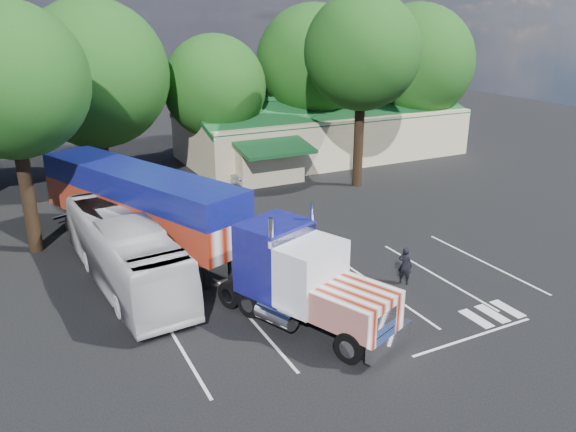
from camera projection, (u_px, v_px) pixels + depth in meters
name	position (u px, v px, depth m)	size (l,w,h in m)	color
ground	(263.00, 255.00, 29.34)	(120.00, 120.00, 0.00)	black
event_hall	(320.00, 131.00, 49.41)	(24.20, 14.12, 5.55)	beige
tree_row_c	(95.00, 74.00, 38.10)	(10.00, 10.00, 13.05)	black
tree_row_d	(215.00, 87.00, 43.52)	(8.00, 8.00, 10.60)	black
tree_row_e	(313.00, 62.00, 47.29)	(9.60, 9.60, 12.90)	black
tree_row_f	(416.00, 63.00, 50.65)	(10.40, 10.40, 13.00)	black
tree_near_left	(9.00, 81.00, 26.92)	(7.60, 7.60, 12.65)	black
tree_near_right	(362.00, 52.00, 38.21)	(8.00, 8.00, 13.50)	black
semi_truck	(175.00, 216.00, 27.09)	(10.86, 21.70, 4.68)	black
woman	(405.00, 265.00, 25.92)	(0.66, 0.43, 1.81)	black
bicycle	(285.00, 235.00, 30.80)	(0.58, 1.66, 0.87)	black
tour_bus	(125.00, 251.00, 25.69)	(2.72, 11.61, 3.24)	silver
silver_sedan	(256.00, 176.00, 41.42)	(1.29, 3.69, 1.22)	#989A9F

